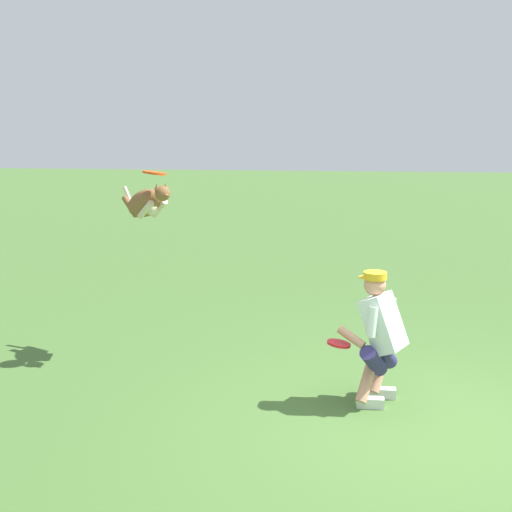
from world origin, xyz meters
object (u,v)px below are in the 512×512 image
(dog, at_px, (147,203))
(frisbee_held, at_px, (339,344))
(person, at_px, (379,334))
(frisbee_flying, at_px, (154,173))

(dog, distance_m, frisbee_held, 2.77)
(person, relative_size, dog, 1.69)
(person, xyz_separation_m, frisbee_flying, (2.41, -0.97, 1.43))
(dog, bearing_deg, frisbee_flying, -8.61)
(frisbee_held, bearing_deg, frisbee_flying, -27.19)
(frisbee_flying, bearing_deg, frisbee_held, 152.81)
(frisbee_held, bearing_deg, person, -169.61)
(person, xyz_separation_m, frisbee_held, (0.38, 0.07, -0.09))
(dog, xyz_separation_m, frisbee_flying, (-0.16, 0.21, 0.36))
(person, height_order, frisbee_held, person)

